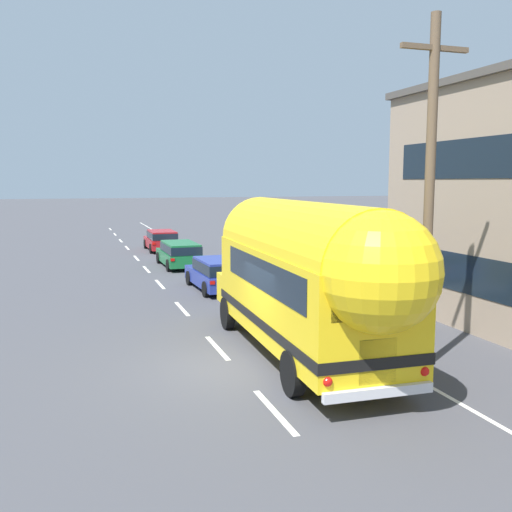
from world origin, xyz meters
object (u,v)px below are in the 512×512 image
painted_bus (309,274)px  car_lead (219,272)px  utility_pole (429,190)px  car_second (180,253)px  car_third (161,239)px

painted_bus → car_lead: 10.39m
utility_pole → car_second: utility_pole is taller
car_lead → car_third: same height
painted_bus → car_lead: bearing=88.4°
painted_bus → car_lead: (0.28, 10.28, -1.52)m
utility_pole → car_third: bearing=95.3°
utility_pole → car_third: size_ratio=1.96×
painted_bus → car_lead: size_ratio=2.40×
painted_bus → car_third: 25.12m
painted_bus → car_second: size_ratio=2.28×
car_third → car_lead: bearing=-89.5°
painted_bus → car_third: size_ratio=2.42×
car_second → painted_bus: bearing=-89.8°
utility_pole → car_second: (-2.63, 18.65, -3.63)m
car_second → car_third: size_ratio=1.06×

